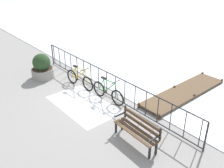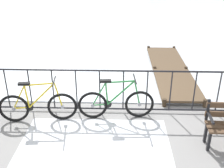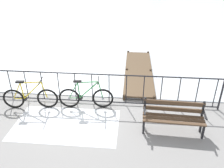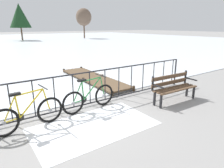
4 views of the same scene
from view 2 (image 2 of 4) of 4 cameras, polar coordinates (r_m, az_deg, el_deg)
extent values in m
plane|color=gray|center=(6.49, -2.50, -5.78)|extent=(160.00, 160.00, 0.00)
cube|color=white|center=(5.50, -3.58, -12.14)|extent=(2.95, 1.68, 0.01)
cylinder|color=#232328|center=(6.02, -2.68, 2.84)|extent=(9.00, 0.04, 0.04)
cylinder|color=#232328|center=(6.45, -2.51, -5.17)|extent=(9.00, 0.04, 0.04)
cylinder|color=#232328|center=(6.73, -21.25, -0.95)|extent=(0.03, 0.03, 0.97)
cylinder|color=#232328|center=(6.54, -16.89, -1.04)|extent=(0.03, 0.03, 0.97)
cylinder|color=#232328|center=(6.39, -12.29, -1.13)|extent=(0.03, 0.03, 0.97)
cylinder|color=#232328|center=(6.28, -7.51, -1.22)|extent=(0.03, 0.03, 0.97)
cylinder|color=#232328|center=(6.22, -2.59, -1.30)|extent=(0.03, 0.03, 0.97)
cylinder|color=#232328|center=(6.20, 2.39, -1.37)|extent=(0.03, 0.03, 0.97)
cylinder|color=#232328|center=(6.23, 7.36, -1.43)|extent=(0.03, 0.03, 0.97)
cylinder|color=#232328|center=(6.31, 12.24, -1.48)|extent=(0.03, 0.03, 0.97)
cylinder|color=#232328|center=(6.43, 16.98, -1.52)|extent=(0.03, 0.03, 0.97)
cylinder|color=#232328|center=(6.59, 21.51, -1.55)|extent=(0.03, 0.03, 0.97)
torus|color=black|center=(6.09, -4.08, -4.48)|extent=(0.66, 0.11, 0.66)
cylinder|color=gray|center=(6.09, -4.08, -4.48)|extent=(0.08, 0.07, 0.08)
torus|color=black|center=(6.14, 5.79, -4.26)|extent=(0.66, 0.11, 0.66)
cylinder|color=gray|center=(6.14, 5.79, -4.26)|extent=(0.08, 0.07, 0.08)
cylinder|color=#2D843D|center=(5.95, -1.13, -2.03)|extent=(0.08, 0.04, 0.53)
cylinder|color=#2D843D|center=(5.96, 1.90, -1.85)|extent=(0.61, 0.08, 0.59)
cylinder|color=#2D843D|center=(5.84, 1.74, 0.47)|extent=(0.63, 0.08, 0.07)
cylinder|color=#2D843D|center=(6.08, -2.49, -4.37)|extent=(0.34, 0.05, 0.05)
cylinder|color=#2D843D|center=(5.95, -2.74, -2.15)|extent=(0.32, 0.05, 0.56)
cylinder|color=#2D843D|center=(6.00, 5.31, -1.86)|extent=(0.16, 0.04, 0.59)
cube|color=black|center=(5.82, -1.36, 0.64)|extent=(0.25, 0.12, 0.05)
cylinder|color=black|center=(5.84, 4.83, 1.10)|extent=(0.07, 0.52, 0.03)
cylinder|color=black|center=(6.07, -0.91, -4.26)|extent=(0.18, 0.03, 0.18)
torus|color=black|center=(6.32, -19.95, -4.89)|extent=(0.66, 0.13, 0.66)
cylinder|color=gray|center=(6.32, -19.95, -4.89)|extent=(0.09, 0.07, 0.08)
torus|color=black|center=(6.11, -10.41, -4.73)|extent=(0.66, 0.13, 0.66)
cylinder|color=gray|center=(6.11, -10.41, -4.73)|extent=(0.09, 0.07, 0.08)
cylinder|color=yellow|center=(6.11, -17.49, -2.53)|extent=(0.08, 0.04, 0.53)
cylinder|color=yellow|center=(6.03, -14.59, -2.33)|extent=(0.61, 0.10, 0.59)
cylinder|color=yellow|center=(5.92, -15.06, -0.06)|extent=(0.63, 0.11, 0.07)
cylinder|color=yellow|center=(6.27, -18.48, -4.79)|extent=(0.34, 0.07, 0.05)
cylinder|color=yellow|center=(6.15, -19.00, -2.65)|extent=(0.32, 0.06, 0.56)
cylinder|color=yellow|center=(5.98, -11.22, -2.33)|extent=(0.16, 0.05, 0.59)
cube|color=black|center=(5.98, -18.05, 0.06)|extent=(0.25, 0.13, 0.05)
cylinder|color=black|center=(5.85, -12.10, 0.62)|extent=(0.09, 0.52, 0.03)
cylinder|color=black|center=(6.22, -16.99, -4.69)|extent=(0.18, 0.04, 0.18)
cube|color=black|center=(5.47, 19.76, -11.19)|extent=(0.05, 0.06, 0.44)
cube|color=black|center=(5.68, 19.13, -9.64)|extent=(0.05, 0.06, 0.44)
cube|color=black|center=(5.55, 19.49, -5.15)|extent=(0.05, 0.05, 0.45)
cube|color=black|center=(5.35, 20.07, -6.71)|extent=(0.06, 0.40, 0.04)
cube|color=brown|center=(8.80, 12.16, 3.10)|extent=(1.10, 4.37, 0.06)
cylinder|color=#433323|center=(6.77, 10.97, -3.87)|extent=(0.10, 0.10, 0.20)
cylinder|color=#433323|center=(7.00, 19.01, -3.85)|extent=(0.10, 0.10, 0.20)
cylinder|color=#433323|center=(8.73, 8.95, 3.05)|extent=(0.10, 0.10, 0.20)
cylinder|color=#433323|center=(8.91, 15.28, 2.91)|extent=(0.10, 0.10, 0.20)
cylinder|color=#433323|center=(10.78, 7.67, 7.40)|extent=(0.10, 0.10, 0.20)
cylinder|color=#433323|center=(10.93, 12.88, 7.23)|extent=(0.10, 0.10, 0.20)
camera|label=1|loc=(6.99, 100.58, 12.40)|focal=40.82mm
camera|label=3|loc=(1.67, 129.67, 10.59)|focal=37.05mm
camera|label=4|loc=(2.83, -69.08, -12.32)|focal=31.79mm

